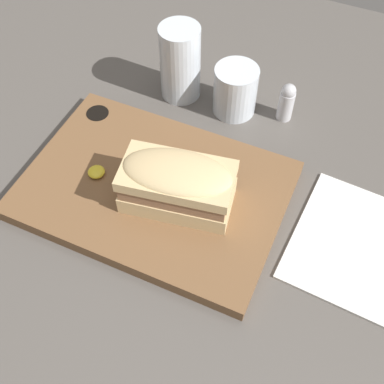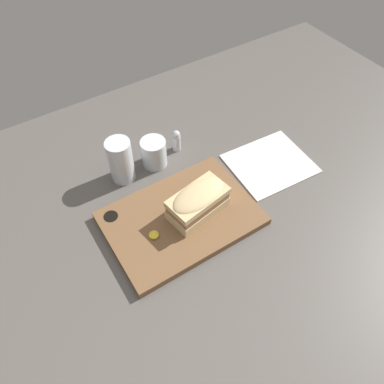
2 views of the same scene
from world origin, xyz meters
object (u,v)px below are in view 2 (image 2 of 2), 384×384
(napkin, at_px, (270,164))
(salt_shaker, at_px, (176,140))
(serving_board, at_px, (181,218))
(wine_glass, at_px, (154,154))
(water_glass, at_px, (121,163))
(sandwich, at_px, (198,201))

(napkin, relative_size, salt_shaker, 3.41)
(serving_board, height_order, wine_glass, wine_glass)
(serving_board, height_order, salt_shaker, salt_shaker)
(water_glass, relative_size, wine_glass, 1.56)
(wine_glass, xyz_separation_m, salt_shaker, (0.08, 0.02, -0.00))
(water_glass, relative_size, napkin, 0.55)
(sandwich, relative_size, napkin, 0.68)
(serving_board, relative_size, wine_glass, 4.46)
(water_glass, bearing_deg, wine_glass, -0.35)
(water_glass, xyz_separation_m, wine_glass, (0.10, -0.00, -0.02))
(napkin, bearing_deg, water_glass, 154.17)
(salt_shaker, bearing_deg, wine_glass, -168.99)
(sandwich, relative_size, salt_shaker, 2.33)
(serving_board, distance_m, sandwich, 0.07)
(serving_board, bearing_deg, napkin, 5.57)
(sandwich, bearing_deg, serving_board, 165.92)
(sandwich, bearing_deg, wine_glass, 90.36)
(wine_glass, height_order, napkin, wine_glass)
(sandwich, distance_m, wine_glass, 0.22)
(sandwich, height_order, napkin, sandwich)
(water_glass, bearing_deg, salt_shaker, 4.89)
(water_glass, height_order, salt_shaker, water_glass)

